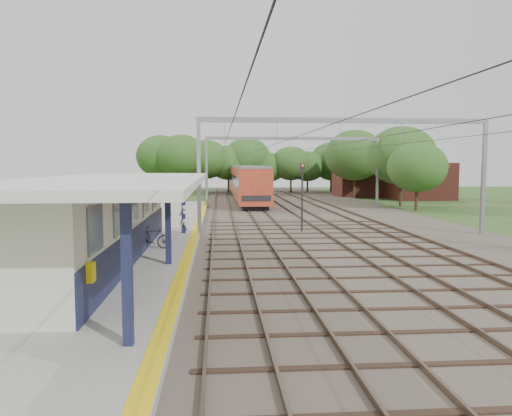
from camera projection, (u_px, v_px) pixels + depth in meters
name	position (u px, v px, depth m)	size (l,w,h in m)	color
ground	(355.00, 314.00, 14.39)	(160.00, 160.00, 0.00)	#2D4C1E
ballast_bed	(307.00, 212.00, 44.49)	(18.00, 90.00, 0.10)	#473D33
platform	(154.00, 239.00, 27.71)	(5.00, 52.00, 0.35)	gray
yellow_stripe	(194.00, 235.00, 27.86)	(0.45, 52.00, 0.01)	yellow
station_building	(97.00, 219.00, 20.48)	(3.41, 18.00, 3.40)	beige
canopy	(119.00, 181.00, 19.44)	(6.40, 20.00, 3.44)	#101534
rail_tracks	(279.00, 211.00, 44.29)	(11.80, 88.00, 0.15)	brown
catenary_system	(310.00, 149.00, 39.28)	(17.22, 88.00, 7.00)	gray
tree_band	(272.00, 160.00, 70.99)	(31.72, 30.88, 8.82)	#382619
house_near	(420.00, 175.00, 61.43)	(7.00, 6.12, 7.89)	brown
house_far	(366.00, 172.00, 66.98)	(8.00, 6.12, 8.66)	brown
person	(184.00, 219.00, 28.74)	(0.59, 0.39, 1.62)	silver
bicycle	(153.00, 238.00, 23.29)	(0.49, 1.74, 1.04)	black
train	(245.00, 181.00, 63.46)	(3.10, 38.64, 4.06)	black
signal_post	(302.00, 189.00, 31.19)	(0.31, 0.27, 4.35)	black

